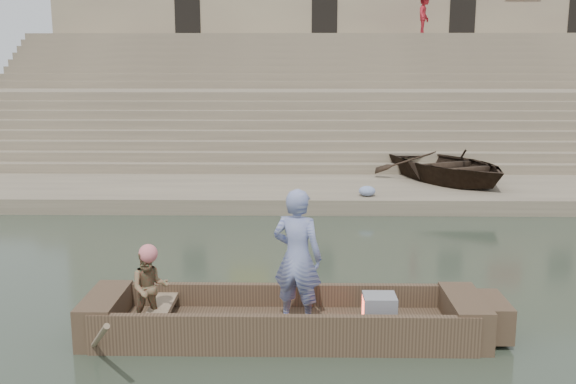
{
  "coord_description": "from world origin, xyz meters",
  "views": [
    {
      "loc": [
        -3.29,
        -10.08,
        3.81
      ],
      "look_at": [
        -3.5,
        2.06,
        1.4
      ],
      "focal_mm": 40.38,
      "sensor_mm": 36.0,
      "label": 1
    }
  ],
  "objects_px": {
    "standing_man": "(297,257)",
    "rowing_man": "(150,288)",
    "beached_rowboat": "(448,166)",
    "pedestrian": "(425,14)",
    "main_rowboat": "(284,329)",
    "television": "(379,309)"
  },
  "relations": [
    {
      "from": "main_rowboat",
      "to": "pedestrian",
      "type": "distance_m",
      "value": 24.68
    },
    {
      "from": "television",
      "to": "main_rowboat",
      "type": "bearing_deg",
      "value": 180.0
    },
    {
      "from": "main_rowboat",
      "to": "beached_rowboat",
      "type": "height_order",
      "value": "beached_rowboat"
    },
    {
      "from": "main_rowboat",
      "to": "rowing_man",
      "type": "relative_size",
      "value": 4.51
    },
    {
      "from": "rowing_man",
      "to": "beached_rowboat",
      "type": "xyz_separation_m",
      "value": [
        6.45,
        10.41,
        0.09
      ]
    },
    {
      "from": "main_rowboat",
      "to": "standing_man",
      "type": "bearing_deg",
      "value": -13.73
    },
    {
      "from": "beached_rowboat",
      "to": "pedestrian",
      "type": "xyz_separation_m",
      "value": [
        1.54,
        12.91,
        5.26
      ]
    },
    {
      "from": "standing_man",
      "to": "beached_rowboat",
      "type": "bearing_deg",
      "value": -93.65
    },
    {
      "from": "standing_man",
      "to": "rowing_man",
      "type": "relative_size",
      "value": 1.74
    },
    {
      "from": "main_rowboat",
      "to": "rowing_man",
      "type": "bearing_deg",
      "value": -174.18
    },
    {
      "from": "standing_man",
      "to": "pedestrian",
      "type": "bearing_deg",
      "value": -84.79
    },
    {
      "from": "main_rowboat",
      "to": "standing_man",
      "type": "height_order",
      "value": "standing_man"
    },
    {
      "from": "television",
      "to": "beached_rowboat",
      "type": "distance_m",
      "value": 10.74
    },
    {
      "from": "rowing_man",
      "to": "standing_man",
      "type": "bearing_deg",
      "value": -12.13
    },
    {
      "from": "pedestrian",
      "to": "beached_rowboat",
      "type": "bearing_deg",
      "value": -165.54
    },
    {
      "from": "main_rowboat",
      "to": "pedestrian",
      "type": "relative_size",
      "value": 2.7
    },
    {
      "from": "main_rowboat",
      "to": "pedestrian",
      "type": "bearing_deg",
      "value": 75.12
    },
    {
      "from": "rowing_man",
      "to": "pedestrian",
      "type": "height_order",
      "value": "pedestrian"
    },
    {
      "from": "rowing_man",
      "to": "television",
      "type": "distance_m",
      "value": 3.21
    },
    {
      "from": "main_rowboat",
      "to": "television",
      "type": "height_order",
      "value": "television"
    },
    {
      "from": "standing_man",
      "to": "beached_rowboat",
      "type": "relative_size",
      "value": 0.43
    },
    {
      "from": "rowing_man",
      "to": "pedestrian",
      "type": "xyz_separation_m",
      "value": [
        8.0,
        23.32,
        5.35
      ]
    }
  ]
}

